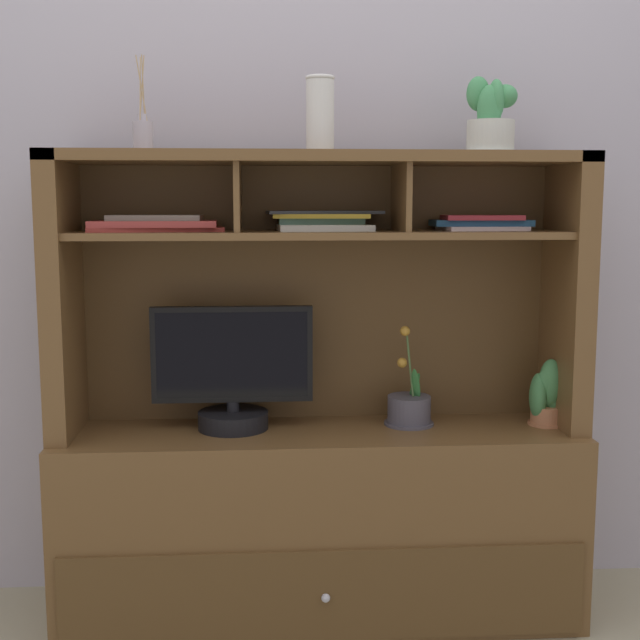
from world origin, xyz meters
TOP-DOWN VIEW (x-y plane):
  - floor_plane at (0.00, 0.00)m, footprint 6.00×6.00m
  - back_wall at (0.00, 0.23)m, footprint 6.00×0.02m
  - media_console at (0.00, 0.01)m, footprint 1.47×0.43m
  - tv_monitor at (-0.25, 0.01)m, footprint 0.45×0.20m
  - potted_orchid at (0.26, 0.02)m, footprint 0.14×0.14m
  - potted_fern at (0.66, -0.01)m, footprint 0.11×0.11m
  - magazine_stack_left at (-0.45, 0.01)m, footprint 0.37×0.21m
  - magazine_stack_centre at (0.01, 0.04)m, footprint 0.33×0.20m
  - magazine_stack_right at (0.46, 0.04)m, footprint 0.28×0.17m
  - diffuser_bottle at (-0.48, 0.01)m, footprint 0.05×0.05m
  - potted_succulent at (0.48, 0.02)m, footprint 0.15×0.15m
  - ceramic_vase at (0.00, -0.01)m, footprint 0.08×0.08m

SIDE VIEW (x-z plane):
  - floor_plane at x=0.00m, z-range -0.02..0.00m
  - media_console at x=0.00m, z-range -0.25..1.07m
  - potted_orchid at x=0.26m, z-range 0.46..0.75m
  - potted_fern at x=0.66m, z-range 0.54..0.74m
  - tv_monitor at x=-0.25m, z-range 0.53..0.88m
  - magazine_stack_left at x=-0.45m, z-range 1.11..1.16m
  - magazine_stack_right at x=0.46m, z-range 1.11..1.16m
  - magazine_stack_centre at x=0.01m, z-range 1.11..1.17m
  - diffuser_bottle at x=-0.48m, z-range 1.25..1.50m
  - back_wall at x=0.00m, z-range 0.00..2.80m
  - potted_succulent at x=0.48m, z-range 1.32..1.53m
  - ceramic_vase at x=0.00m, z-range 1.33..1.53m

